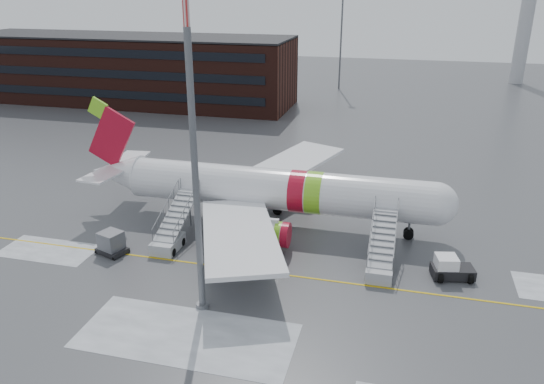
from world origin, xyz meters
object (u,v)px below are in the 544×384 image
(airstair_fwd, at_px, (381,259))
(uld_container, at_px, (111,243))
(airstair_aft, at_px, (171,234))
(airliner, at_px, (267,189))
(pushback_tug, at_px, (450,268))
(light_mast_near, at_px, (193,136))

(airstair_fwd, xyz_separation_m, uld_container, (-21.97, -2.53, -0.16))
(airstair_fwd, height_order, uld_container, airstair_fwd)
(airstair_aft, bearing_deg, uld_container, -149.27)
(uld_container, bearing_deg, airliner, 39.26)
(airliner, xyz_separation_m, pushback_tug, (16.13, -6.17, -2.63))
(airstair_aft, bearing_deg, light_mast_near, -53.57)
(airstair_fwd, distance_m, uld_container, 22.12)
(uld_container, bearing_deg, pushback_tug, 6.07)
(light_mast_near, bearing_deg, uld_container, 151.36)
(airliner, height_order, pushback_tug, airliner)
(pushback_tug, xyz_separation_m, light_mast_near, (-16.96, -8.50, 11.56))
(pushback_tug, relative_size, uld_container, 1.23)
(light_mast_near, bearing_deg, pushback_tug, 26.60)
(airliner, height_order, airstair_aft, airliner)
(airstair_aft, relative_size, light_mast_near, 0.32)
(airstair_aft, height_order, uld_container, airstair_aft)
(uld_container, bearing_deg, airstair_fwd, 6.57)
(airstair_fwd, bearing_deg, airliner, 149.01)
(airstair_fwd, height_order, airstair_aft, same)
(airliner, xyz_separation_m, light_mast_near, (-0.83, -14.67, 8.94))
(airstair_fwd, relative_size, pushback_tug, 2.25)
(airliner, relative_size, pushback_tug, 10.23)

